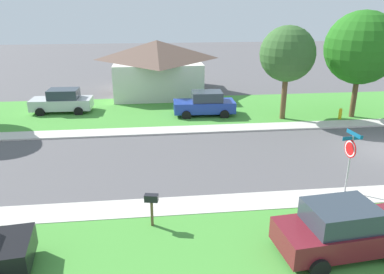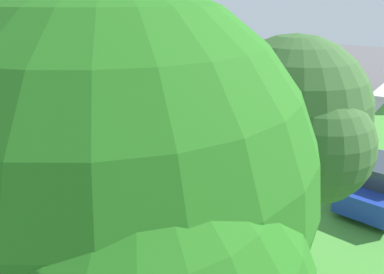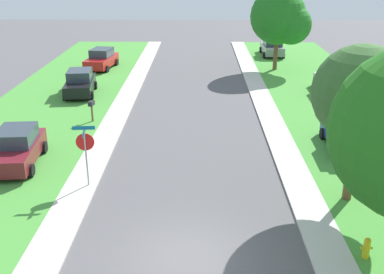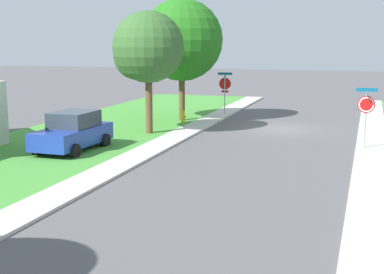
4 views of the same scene
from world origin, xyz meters
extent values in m
plane|color=#565456|center=(0.00, 0.00, 0.00)|extent=(120.00, 120.00, 0.00)
cube|color=beige|center=(4.70, 12.00, 0.05)|extent=(1.40, 56.00, 0.10)
cube|color=#479338|center=(9.40, 12.00, 0.04)|extent=(8.00, 56.00, 0.08)
cube|color=beige|center=(-4.70, 12.00, 0.05)|extent=(1.40, 56.00, 0.10)
cube|color=#479338|center=(-9.40, 12.00, 0.04)|extent=(8.00, 56.00, 0.08)
cylinder|color=#9E9EA3|center=(-4.35, 4.86, 1.30)|extent=(0.07, 0.07, 2.60)
cylinder|color=red|center=(-4.36, 4.91, 2.05)|extent=(0.76, 0.10, 0.76)
cylinder|color=white|center=(-4.36, 4.93, 2.05)|extent=(0.67, 0.06, 0.67)
cylinder|color=red|center=(-4.36, 4.94, 2.05)|extent=(0.55, 0.05, 0.55)
cube|color=#0F5B84|center=(-4.35, 4.86, 2.69)|extent=(0.92, 0.10, 0.16)
cube|color=#0F5B84|center=(-4.35, 4.86, 2.50)|extent=(0.10, 0.92, 0.16)
cube|color=silver|center=(9.81, 19.34, 0.70)|extent=(1.92, 4.35, 0.76)
cube|color=#2D3842|center=(9.81, 19.14, 1.42)|extent=(1.66, 2.15, 0.68)
cylinder|color=black|center=(8.95, 20.70, 0.32)|extent=(0.26, 0.65, 0.64)
cylinder|color=black|center=(10.75, 20.64, 0.32)|extent=(0.26, 0.65, 0.64)
cylinder|color=black|center=(8.88, 18.03, 0.32)|extent=(0.26, 0.65, 0.64)
cylinder|color=black|center=(10.68, 17.98, 0.32)|extent=(0.26, 0.65, 0.64)
cube|color=#1E389E|center=(7.86, 9.11, 0.70)|extent=(1.93, 4.35, 0.76)
cube|color=#2D3842|center=(7.86, 8.91, 1.42)|extent=(1.66, 2.15, 0.68)
cylinder|color=black|center=(7.00, 10.47, 0.32)|extent=(0.26, 0.65, 0.64)
cylinder|color=black|center=(8.80, 10.42, 0.32)|extent=(0.26, 0.65, 0.64)
cylinder|color=black|center=(6.92, 7.81, 0.32)|extent=(0.26, 0.65, 0.64)
cylinder|color=black|center=(8.72, 7.75, 0.32)|extent=(0.26, 0.65, 0.64)
cube|color=gray|center=(7.52, 32.68, 0.70)|extent=(1.82, 4.31, 0.76)
cube|color=#2D3842|center=(7.52, 32.48, 1.42)|extent=(1.61, 2.11, 0.68)
cylinder|color=black|center=(6.61, 34.01, 0.32)|extent=(0.24, 0.64, 0.64)
cylinder|color=black|center=(8.41, 34.02, 0.32)|extent=(0.24, 0.64, 0.64)
cylinder|color=black|center=(6.62, 31.34, 0.32)|extent=(0.24, 0.64, 0.64)
cylinder|color=black|center=(8.42, 31.35, 0.32)|extent=(0.24, 0.64, 0.64)
cube|color=red|center=(-8.13, 26.75, 0.70)|extent=(2.37, 4.50, 0.76)
cube|color=#2D3842|center=(-8.11, 26.95, 1.42)|extent=(1.87, 2.30, 0.68)
cylinder|color=black|center=(-7.42, 25.31, 0.32)|extent=(0.32, 0.67, 0.64)
cylinder|color=black|center=(-9.21, 25.55, 0.32)|extent=(0.32, 0.67, 0.64)
cylinder|color=black|center=(-7.06, 27.95, 0.32)|extent=(0.32, 0.67, 0.64)
cylinder|color=black|center=(-8.84, 28.19, 0.32)|extent=(0.32, 0.67, 0.64)
cube|color=maroon|center=(-8.14, 6.96, 0.70)|extent=(2.20, 4.45, 0.76)
cube|color=#2D3842|center=(-8.16, 7.16, 1.42)|extent=(1.79, 2.24, 0.68)
cylinder|color=black|center=(-7.12, 5.72, 0.32)|extent=(0.30, 0.66, 0.64)
cylinder|color=black|center=(-7.37, 8.37, 0.32)|extent=(0.30, 0.66, 0.64)
cylinder|color=black|center=(-9.16, 8.20, 0.32)|extent=(0.30, 0.66, 0.64)
cube|color=black|center=(-8.04, 18.74, 0.70)|extent=(2.30, 4.48, 0.76)
cube|color=#2D3842|center=(-8.07, 18.94, 1.42)|extent=(1.84, 2.27, 0.68)
cylinder|color=black|center=(-6.99, 17.52, 0.32)|extent=(0.31, 0.66, 0.64)
cylinder|color=black|center=(-8.78, 17.31, 0.32)|extent=(0.31, 0.66, 0.64)
cylinder|color=black|center=(-7.31, 20.17, 0.32)|extent=(0.31, 0.66, 0.64)
cylinder|color=black|center=(-9.09, 19.96, 0.32)|extent=(0.31, 0.66, 0.64)
cylinder|color=brown|center=(6.88, 26.56, 1.46)|extent=(0.36, 0.36, 2.93)
sphere|color=#1E6C1D|center=(6.88, 26.56, 4.55)|extent=(4.63, 4.63, 4.63)
sphere|color=#1E6C1D|center=(7.92, 25.87, 3.97)|extent=(3.24, 3.24, 3.24)
cylinder|color=brown|center=(6.33, 3.86, 1.61)|extent=(0.36, 0.36, 3.22)
sphere|color=#345E2A|center=(6.33, 3.86, 4.49)|extent=(3.64, 3.64, 3.64)
cylinder|color=gold|center=(5.78, -0.07, 0.35)|extent=(0.22, 0.22, 0.70)
sphere|color=gold|center=(5.78, -0.07, 0.72)|extent=(0.22, 0.22, 0.22)
cylinder|color=gold|center=(5.64, -0.07, 0.45)|extent=(0.10, 0.08, 0.08)
cylinder|color=gold|center=(5.92, -0.07, 0.45)|extent=(0.10, 0.08, 0.08)
cube|color=brown|center=(-5.95, 13.02, 0.53)|extent=(0.10, 0.10, 1.05)
cube|color=black|center=(-5.95, 13.02, 1.18)|extent=(0.33, 0.52, 0.26)
camera|label=1|loc=(-17.68, 12.94, 7.64)|focal=35.05mm
camera|label=2|loc=(9.37, -3.75, 6.97)|focal=32.33mm
camera|label=3|loc=(0.34, -12.60, 9.22)|focal=43.00mm
camera|label=4|loc=(-4.47, 30.95, 4.91)|focal=53.25mm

